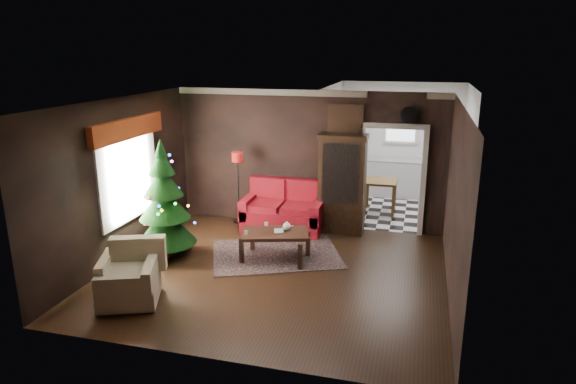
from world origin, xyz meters
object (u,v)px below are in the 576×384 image
(loveseat, at_px, (283,206))
(wall_clock, at_px, (409,115))
(curio_cabinet, at_px, (342,186))
(teapot, at_px, (287,226))
(armchair, at_px, (128,273))
(floor_lamp, at_px, (238,187))
(christmas_tree, at_px, (164,200))
(coffee_table, at_px, (275,245))
(kitchen_table, at_px, (380,197))

(loveseat, xyz_separation_m, wall_clock, (2.35, 0.40, 1.88))
(curio_cabinet, height_order, teapot, curio_cabinet)
(curio_cabinet, distance_m, armchair, 4.54)
(curio_cabinet, height_order, armchair, curio_cabinet)
(armchair, relative_size, teapot, 5.39)
(wall_clock, bearing_deg, floor_lamp, -173.26)
(curio_cabinet, distance_m, christmas_tree, 3.48)
(loveseat, bearing_deg, armchair, -111.07)
(christmas_tree, distance_m, wall_clock, 4.77)
(armchair, height_order, coffee_table, armchair)
(floor_lamp, height_order, wall_clock, wall_clock)
(loveseat, height_order, curio_cabinet, curio_cabinet)
(curio_cabinet, bearing_deg, christmas_tree, -143.69)
(floor_lamp, relative_size, armchair, 1.68)
(floor_lamp, height_order, christmas_tree, christmas_tree)
(teapot, bearing_deg, floor_lamp, 135.23)
(loveseat, relative_size, floor_lamp, 1.15)
(loveseat, height_order, christmas_tree, christmas_tree)
(kitchen_table, bearing_deg, armchair, -121.38)
(kitchen_table, bearing_deg, loveseat, -137.49)
(floor_lamp, xyz_separation_m, armchair, (-0.40, -3.54, -0.37))
(teapot, distance_m, wall_clock, 3.16)
(coffee_table, bearing_deg, loveseat, 99.93)
(loveseat, relative_size, coffee_table, 1.50)
(curio_cabinet, height_order, christmas_tree, christmas_tree)
(teapot, bearing_deg, loveseat, 107.60)
(wall_clock, bearing_deg, armchair, -133.33)
(floor_lamp, relative_size, christmas_tree, 0.73)
(armchair, xyz_separation_m, teapot, (1.80, 2.15, 0.14))
(wall_clock, bearing_deg, kitchen_table, 113.75)
(floor_lamp, distance_m, teapot, 1.99)
(christmas_tree, height_order, teapot, christmas_tree)
(coffee_table, distance_m, wall_clock, 3.53)
(loveseat, distance_m, floor_lamp, 1.02)
(coffee_table, bearing_deg, teapot, 35.74)
(floor_lamp, xyz_separation_m, teapot, (1.40, -1.39, -0.23))
(curio_cabinet, height_order, wall_clock, wall_clock)
(curio_cabinet, xyz_separation_m, teapot, (-0.71, -1.60, -0.35))
(loveseat, distance_m, coffee_table, 1.55)
(curio_cabinet, height_order, kitchen_table, curio_cabinet)
(loveseat, bearing_deg, curio_cabinet, 10.83)
(floor_lamp, bearing_deg, armchair, -96.41)
(loveseat, bearing_deg, christmas_tree, -131.92)
(wall_clock, bearing_deg, teapot, -136.98)
(armchair, bearing_deg, christmas_tree, 78.48)
(loveseat, height_order, wall_clock, wall_clock)
(loveseat, distance_m, armchair, 3.79)
(armchair, distance_m, coffee_table, 2.60)
(armchair, xyz_separation_m, wall_clock, (3.71, 3.93, 1.92))
(curio_cabinet, distance_m, teapot, 1.79)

